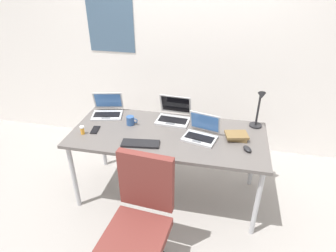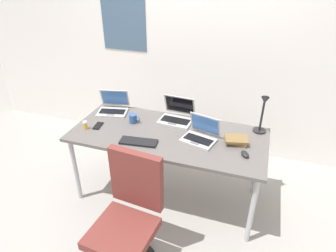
{
  "view_description": "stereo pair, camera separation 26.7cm",
  "coord_description": "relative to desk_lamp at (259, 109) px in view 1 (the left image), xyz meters",
  "views": [
    {
      "loc": [
        0.48,
        -2.27,
        2.16
      ],
      "look_at": [
        0.0,
        0.0,
        0.82
      ],
      "focal_mm": 31.3,
      "sensor_mm": 36.0,
      "label": 1
    },
    {
      "loc": [
        0.74,
        -2.2,
        2.16
      ],
      "look_at": [
        0.0,
        0.0,
        0.82
      ],
      "focal_mm": 31.3,
      "sensor_mm": 36.0,
      "label": 2
    }
  ],
  "objects": [
    {
      "name": "coffee_mug",
      "position": [
        -1.19,
        -0.19,
        -0.15
      ],
      "size": [
        0.11,
        0.08,
        0.09
      ],
      "color": "#2D518C",
      "rests_on": "desk"
    },
    {
      "name": "laptop_front_right",
      "position": [
        -0.8,
        -0.0,
        -0.15
      ],
      "size": [
        0.34,
        0.31,
        0.23
      ],
      "color": "#B7BABC",
      "rests_on": "desk"
    },
    {
      "name": "laptop_by_keyboard",
      "position": [
        -1.49,
        -0.04,
        -0.15
      ],
      "size": [
        0.35,
        0.33,
        0.22
      ],
      "color": "#B7BABC",
      "rests_on": "desk"
    },
    {
      "name": "book_stack",
      "position": [
        -0.17,
        -0.24,
        -0.17
      ],
      "size": [
        0.22,
        0.19,
        0.05
      ],
      "color": "brown",
      "rests_on": "desk"
    },
    {
      "name": "desk_lamp",
      "position": [
        0.0,
        0.0,
        0.0
      ],
      "size": [
        0.12,
        0.18,
        0.4
      ],
      "color": "black",
      "rests_on": "desk"
    },
    {
      "name": "laptop_near_lamp",
      "position": [
        -0.49,
        -0.28,
        -0.15
      ],
      "size": [
        0.34,
        0.31,
        0.21
      ],
      "color": "#B7BABC",
      "rests_on": "desk"
    },
    {
      "name": "computer_mouse",
      "position": [
        -0.09,
        -0.41,
        -0.18
      ],
      "size": [
        0.1,
        0.11,
        0.03
      ],
      "primitive_type": "ellipsoid",
      "rotation": [
        0.0,
        0.0,
        0.51
      ],
      "color": "black",
      "rests_on": "desk"
    },
    {
      "name": "external_keyboard",
      "position": [
        -1.0,
        -0.51,
        -0.19
      ],
      "size": [
        0.34,
        0.16,
        0.02
      ],
      "primitive_type": "cube",
      "rotation": [
        0.0,
        0.0,
        0.13
      ],
      "color": "black",
      "rests_on": "desk"
    },
    {
      "name": "pill_bottle",
      "position": [
        -1.57,
        -0.45,
        -0.16
      ],
      "size": [
        0.04,
        0.04,
        0.08
      ],
      "color": "gold",
      "rests_on": "desk"
    },
    {
      "name": "cell_phone",
      "position": [
        -1.49,
        -0.36,
        -0.19
      ],
      "size": [
        0.08,
        0.14,
        0.01
      ],
      "primitive_type": "cube",
      "rotation": [
        0.0,
        0.0,
        0.14
      ],
      "color": "black",
      "rests_on": "desk"
    },
    {
      "name": "ground_plane",
      "position": [
        -0.8,
        -0.28,
        -0.94
      ],
      "size": [
        12.0,
        12.0,
        0.0
      ],
      "primitive_type": "plane",
      "color": "gray"
    },
    {
      "name": "wall_back",
      "position": [
        -0.8,
        0.82,
        0.36
      ],
      "size": [
        6.0,
        0.13,
        2.6
      ],
      "color": "silver",
      "rests_on": "ground_plane"
    },
    {
      "name": "desk",
      "position": [
        -0.8,
        -0.28,
        -0.25
      ],
      "size": [
        1.8,
        0.8,
        0.74
      ],
      "color": "#595451",
      "rests_on": "ground_plane"
    },
    {
      "name": "office_chair",
      "position": [
        -0.84,
        -1.12,
        -0.54
      ],
      "size": [
        0.52,
        0.56,
        0.97
      ],
      "color": "black",
      "rests_on": "ground_plane"
    }
  ]
}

